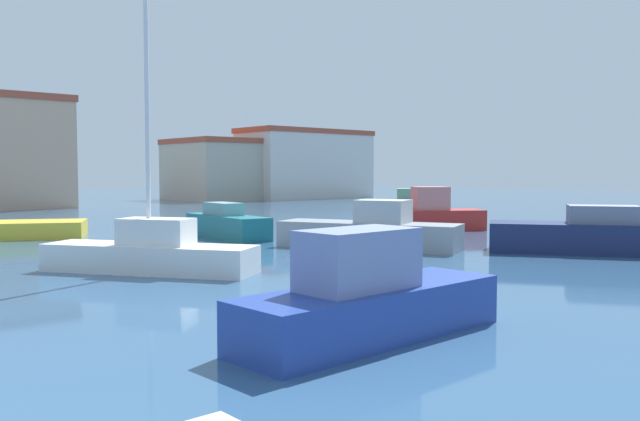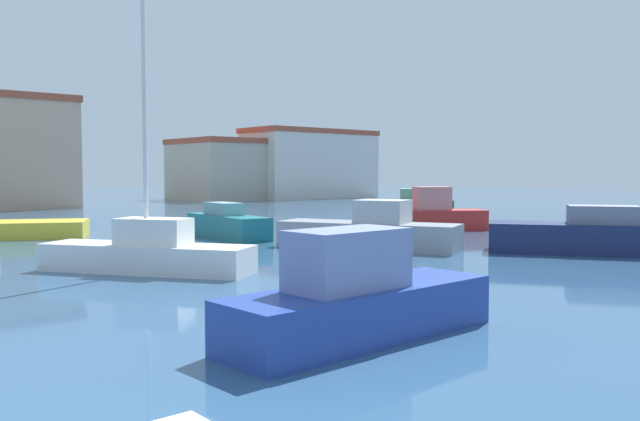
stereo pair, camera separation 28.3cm
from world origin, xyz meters
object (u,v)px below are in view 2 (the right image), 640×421
Objects in this scene: sailboat_white_inner_mooring at (148,251)px; motorboat_navy_outer_mooring at (595,236)px; motorboat_grey_far_left at (370,231)px; motorboat_green_distant_east at (409,204)px; motorboat_blue_behind_lamppost at (359,300)px; motorboat_teal_near_pier at (227,224)px; motorboat_red_distant_north at (428,215)px.

sailboat_white_inner_mooring is 14.18m from motorboat_navy_outer_mooring.
motorboat_green_distant_east is (16.61, 13.14, -0.02)m from motorboat_grey_far_left.
motorboat_green_distant_east is 1.15× the size of motorboat_blue_behind_lamppost.
motorboat_teal_near_pier is 19.48m from motorboat_green_distant_east.
motorboat_grey_far_left is 1.12× the size of motorboat_green_distant_east.
motorboat_blue_behind_lamppost reaches higher than motorboat_navy_outer_mooring.
motorboat_red_distant_north reaches higher than motorboat_teal_near_pier.
motorboat_blue_behind_lamppost is (-13.60, -3.07, 0.05)m from motorboat_navy_outer_mooring.
motorboat_red_distant_north is at bearing 13.13° from sailboat_white_inner_mooring.
sailboat_white_inner_mooring is 16.13m from motorboat_red_distant_north.
motorboat_grey_far_left is 1.29× the size of motorboat_blue_behind_lamppost.
motorboat_navy_outer_mooring is at bearing -62.99° from motorboat_teal_near_pier.
sailboat_white_inner_mooring is 1.75× the size of motorboat_teal_near_pier.
motorboat_red_distant_north is 1.06× the size of motorboat_blue_behind_lamppost.
sailboat_white_inner_mooring reaches higher than motorboat_navy_outer_mooring.
motorboat_teal_near_pier is at bearing 64.65° from motorboat_blue_behind_lamppost.
motorboat_red_distant_north is (9.04, -2.92, 0.12)m from motorboat_teal_near_pier.
motorboat_blue_behind_lamppost is at bearing -142.59° from motorboat_red_distant_north.
motorboat_grey_far_left reaches higher than motorboat_navy_outer_mooring.
sailboat_white_inner_mooring is at bearing 85.88° from motorboat_blue_behind_lamppost.
motorboat_red_distant_north is (15.71, 3.66, 0.11)m from sailboat_white_inner_mooring.
motorboat_navy_outer_mooring is at bearing -122.40° from motorboat_green_distant_east.
motorboat_grey_far_left is at bearing -153.73° from motorboat_red_distant_north.
motorboat_green_distant_east is 22.45m from motorboat_navy_outer_mooring.
motorboat_blue_behind_lamppost is at bearing -94.12° from sailboat_white_inner_mooring.
motorboat_teal_near_pier is at bearing 104.70° from motorboat_grey_far_left.
motorboat_red_distant_north is at bearing 26.27° from motorboat_grey_far_left.
motorboat_green_distant_east is at bearing 27.83° from sailboat_white_inner_mooring.
motorboat_red_distant_north is 9.82m from motorboat_navy_outer_mooring.
motorboat_green_distant_east is 33.79m from motorboat_blue_behind_lamppost.
sailboat_white_inner_mooring reaches higher than motorboat_blue_behind_lamppost.
motorboat_red_distant_north is (7.33, 3.62, 0.07)m from motorboat_grey_far_left.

